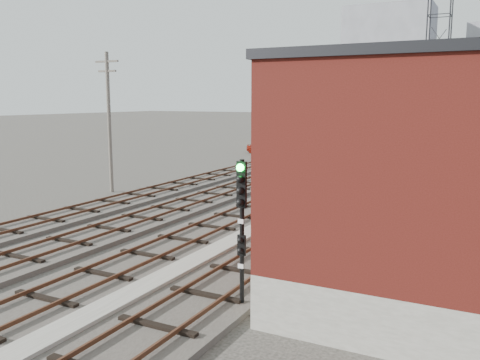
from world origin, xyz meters
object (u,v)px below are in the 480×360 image
Objects in this scene: site_trailer at (316,147)px; car_red at (261,148)px; car_grey at (298,141)px; signal_mast at (241,221)px; switch_stand at (292,177)px; car_silver at (269,145)px.

car_red is (-6.93, 1.32, -0.52)m from site_trailer.
signal_mast is at bearing -153.86° from car_grey.
car_grey is at bearing 110.08° from switch_stand.
signal_mast reaches higher than car_red.
signal_mast is at bearing -60.20° from site_trailer.
car_red is (-17.50, 38.98, -1.95)m from signal_mast.
car_grey is (0.34, 10.74, 0.02)m from car_red.
site_trailer reaches higher than car_silver.
site_trailer is at bearing -70.92° from car_red.
car_red is 0.82× the size of car_grey.
switch_stand is at bearing -62.37° from site_trailer.
signal_mast reaches higher than site_trailer.
car_silver is (-0.69, 3.94, -0.02)m from car_red.
car_silver is at bearing 159.55° from site_trailer.
switch_stand is 25.50m from car_silver.
car_red is 0.99× the size of car_silver.
car_red is at bearing 120.72° from switch_stand.
switch_stand is 0.36× the size of car_silver.
site_trailer is 1.54× the size of car_red.
signal_mast is 0.73× the size of site_trailer.
car_grey is (-6.59, 12.06, -0.49)m from site_trailer.
site_trailer reaches higher than car_red.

